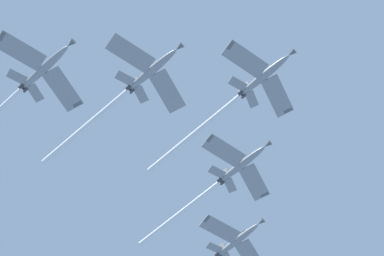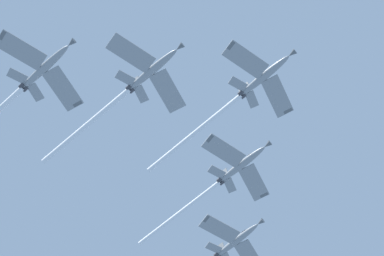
% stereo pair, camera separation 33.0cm
% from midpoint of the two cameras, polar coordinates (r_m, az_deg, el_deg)
% --- Properties ---
extents(jet_lead, '(19.60, 36.60, 7.92)m').
position_cam_midpoint_polar(jet_lead, '(127.00, 4.59, 3.09)').
color(jet_lead, gray).
extents(jet_left_wing, '(19.63, 34.85, 7.41)m').
position_cam_midpoint_polar(jet_left_wing, '(135.16, 3.17, -4.27)').
color(jet_left_wing, gray).
extents(jet_right_wing, '(19.60, 35.51, 7.29)m').
position_cam_midpoint_polar(jet_right_wing, '(124.29, -5.59, 3.33)').
color(jet_right_wing, gray).
extents(jet_right_outer, '(19.58, 35.20, 7.95)m').
position_cam_midpoint_polar(jet_right_outer, '(125.08, -14.75, 3.34)').
color(jet_right_outer, gray).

